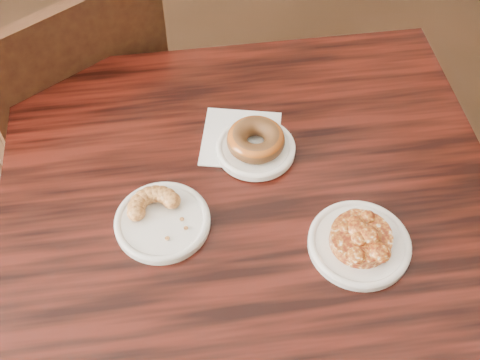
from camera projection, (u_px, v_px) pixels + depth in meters
name	position (u px, v px, depth m)	size (l,w,h in m)	color
floor	(246.00, 302.00, 1.74)	(5.00, 5.00, 0.00)	black
cafe_table	(252.00, 309.00, 1.32)	(0.88, 0.88, 0.75)	black
chair_far	(68.00, 116.00, 1.57)	(0.45, 0.45, 0.90)	black
napkin	(241.00, 138.00, 1.12)	(0.14, 0.14, 0.00)	silver
plate_donut	(255.00, 149.00, 1.10)	(0.15, 0.15, 0.01)	white
plate_cruller	(163.00, 222.00, 1.00)	(0.16, 0.16, 0.01)	silver
plate_fritter	(359.00, 244.00, 0.98)	(0.17, 0.17, 0.01)	silver
glazed_donut	(256.00, 140.00, 1.08)	(0.11, 0.11, 0.04)	maroon
apple_fritter	(361.00, 237.00, 0.96)	(0.14, 0.14, 0.03)	#4D1408
cruller_fragment	(161.00, 215.00, 0.99)	(0.10, 0.10, 0.03)	brown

